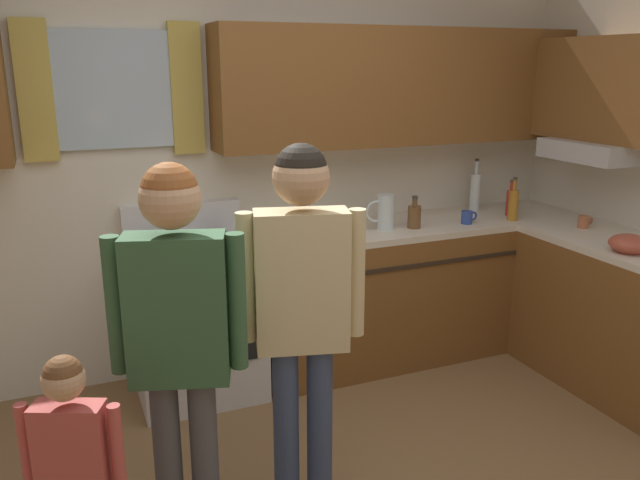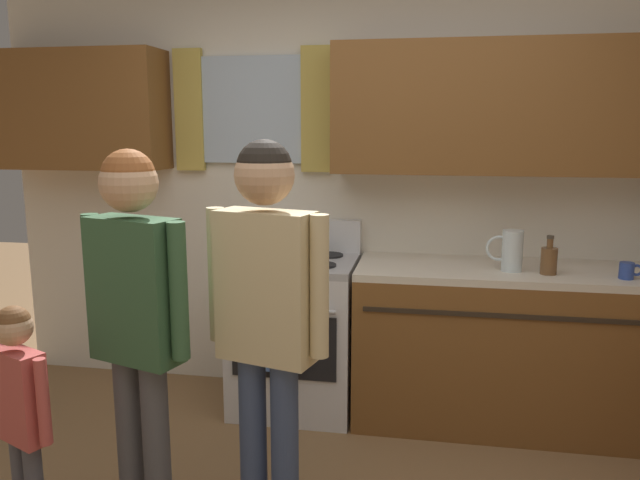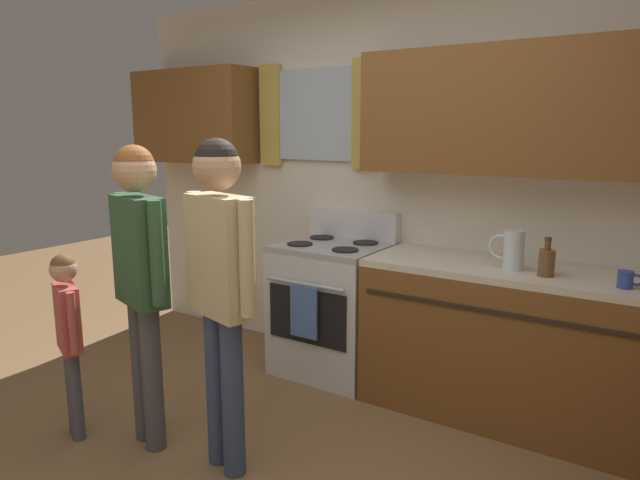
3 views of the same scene
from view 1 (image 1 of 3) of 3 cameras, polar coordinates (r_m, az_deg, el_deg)
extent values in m
cube|color=silver|center=(4.04, -7.69, 6.72)|extent=(4.60, 0.10, 2.60)
cube|color=silver|center=(3.81, -17.88, 12.58)|extent=(0.62, 0.03, 0.64)
cube|color=gold|center=(3.78, -24.03, 11.99)|extent=(0.18, 0.04, 0.74)
cube|color=gold|center=(3.85, -11.79, 13.01)|extent=(0.18, 0.04, 0.74)
cube|color=brown|center=(4.22, 7.48, 13.38)|extent=(2.45, 0.32, 0.72)
cube|color=brown|center=(4.40, 24.02, 12.16)|extent=(0.32, 1.23, 0.62)
cube|color=#B7B7BC|center=(4.36, 23.27, 7.32)|extent=(0.40, 0.60, 0.12)
cube|color=brown|center=(4.38, 8.81, -4.38)|extent=(2.28, 0.62, 0.86)
cube|color=beige|center=(4.25, 9.06, 1.33)|extent=(2.28, 0.62, 0.04)
cube|color=brown|center=(4.23, 25.29, -6.47)|extent=(0.62, 1.24, 0.86)
cube|color=beige|center=(4.10, 26.01, -0.61)|extent=(0.62, 1.24, 0.04)
cube|color=#2D2319|center=(4.04, 11.30, -1.88)|extent=(2.16, 0.01, 0.02)
cube|color=silver|center=(3.86, -10.95, -7.31)|extent=(0.70, 0.62, 0.86)
cube|color=black|center=(3.55, -9.90, -8.42)|extent=(0.58, 0.01, 0.36)
cylinder|color=#ADADB2|center=(3.45, -9.97, -5.23)|extent=(0.58, 0.02, 0.02)
cube|color=#ADADB2|center=(3.71, -11.30, -0.88)|extent=(0.70, 0.62, 0.04)
cube|color=silver|center=(3.93, -12.20, 1.82)|extent=(0.70, 0.08, 0.20)
cylinder|color=black|center=(3.54, -13.65, -1.37)|extent=(0.17, 0.17, 0.01)
cylinder|color=black|center=(3.61, -8.14, -0.77)|extent=(0.17, 0.17, 0.01)
cylinder|color=black|center=(3.80, -14.34, -0.27)|extent=(0.17, 0.17, 0.01)
cylinder|color=black|center=(3.86, -9.18, 0.28)|extent=(0.17, 0.17, 0.01)
cube|color=#4C72B7|center=(3.50, -9.80, -8.04)|extent=(0.20, 0.02, 0.34)
cylinder|color=silver|center=(4.62, 13.63, 4.12)|extent=(0.07, 0.07, 0.26)
cylinder|color=silver|center=(4.59, 13.77, 6.27)|extent=(0.03, 0.03, 0.09)
cylinder|color=#3F382D|center=(4.59, 13.81, 6.93)|extent=(0.03, 0.03, 0.02)
cylinder|color=brown|center=(4.07, 8.38, 2.03)|extent=(0.08, 0.08, 0.14)
cylinder|color=brown|center=(4.05, 8.43, 3.33)|extent=(0.03, 0.03, 0.05)
cylinder|color=#3F382D|center=(4.04, 8.45, 3.78)|extent=(0.04, 0.04, 0.02)
cylinder|color=red|center=(4.55, 16.58, 3.16)|extent=(0.06, 0.06, 0.17)
cylinder|color=red|center=(4.53, 16.69, 4.57)|extent=(0.02, 0.02, 0.06)
cylinder|color=#3F382D|center=(4.52, 16.73, 5.04)|extent=(0.03, 0.03, 0.02)
cylinder|color=#B27223|center=(4.41, 16.80, 2.97)|extent=(0.06, 0.06, 0.20)
cylinder|color=#B27223|center=(4.39, 16.94, 4.69)|extent=(0.02, 0.02, 0.07)
cylinder|color=#3F382D|center=(4.38, 16.98, 5.24)|extent=(0.03, 0.03, 0.02)
cylinder|color=#B76642|center=(4.36, 22.39, 1.50)|extent=(0.07, 0.07, 0.08)
torus|color=#B76642|center=(4.39, 22.82, 1.60)|extent=(0.06, 0.01, 0.06)
cylinder|color=#2D479E|center=(4.25, 12.92, 1.98)|extent=(0.07, 0.07, 0.08)
torus|color=#2D479E|center=(4.28, 13.45, 2.09)|extent=(0.06, 0.01, 0.06)
cylinder|color=silver|center=(4.01, 5.86, 2.50)|extent=(0.11, 0.11, 0.22)
torus|color=silver|center=(3.98, 4.99, 2.57)|extent=(0.14, 0.02, 0.14)
cylinder|color=#B24C38|center=(3.91, 25.74, -0.78)|extent=(0.12, 0.12, 0.03)
ellipsoid|color=#B24C38|center=(3.90, 25.80, -0.28)|extent=(0.22, 0.22, 0.10)
cylinder|color=#4C4C51|center=(2.66, -10.15, -19.53)|extent=(0.10, 0.10, 0.78)
cylinder|color=#4C4C51|center=(2.67, -13.28, -19.48)|extent=(0.10, 0.10, 0.78)
cube|color=#335938|center=(2.35, -12.60, -6.05)|extent=(0.39, 0.25, 0.55)
cylinder|color=#335938|center=(2.32, -7.38, -5.47)|extent=(0.07, 0.07, 0.51)
cylinder|color=#335938|center=(2.38, -17.75, -5.59)|extent=(0.07, 0.07, 0.51)
sphere|color=tan|center=(2.24, -13.20, 3.61)|extent=(0.21, 0.21, 0.21)
sphere|color=brown|center=(2.23, -13.24, 4.28)|extent=(0.20, 0.20, 0.20)
cylinder|color=#38476B|center=(2.82, -0.03, -16.79)|extent=(0.11, 0.11, 0.80)
cylinder|color=#38476B|center=(2.81, -3.02, -16.98)|extent=(0.11, 0.11, 0.80)
cube|color=#D1BC8C|center=(2.52, -1.63, -3.67)|extent=(0.39, 0.24, 0.56)
cylinder|color=#D1BC8C|center=(2.54, 3.26, -2.96)|extent=(0.07, 0.07, 0.52)
cylinder|color=#D1BC8C|center=(2.50, -6.62, -3.38)|extent=(0.07, 0.07, 0.52)
sphere|color=tan|center=(2.41, -1.71, 5.62)|extent=(0.22, 0.22, 0.22)
sphere|color=black|center=(2.41, -1.71, 6.26)|extent=(0.20, 0.20, 0.20)
cube|color=#BF4C47|center=(2.34, -21.19, -17.31)|extent=(0.25, 0.18, 0.35)
cylinder|color=#BF4C47|center=(2.28, -17.58, -17.42)|extent=(0.04, 0.04, 0.33)
cylinder|color=#BF4C47|center=(2.39, -24.68, -16.56)|extent=(0.04, 0.04, 0.33)
sphere|color=tan|center=(2.21, -21.86, -11.46)|extent=(0.14, 0.14, 0.14)
sphere|color=brown|center=(2.20, -21.91, -11.06)|extent=(0.13, 0.13, 0.13)
camera|label=2|loc=(1.46, 62.91, -2.50)|focal=34.66mm
camera|label=3|loc=(2.66, 59.76, 2.33)|focal=31.71mm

